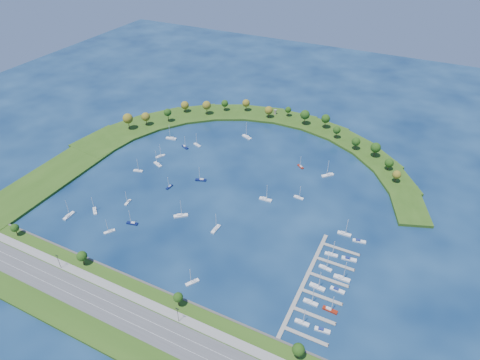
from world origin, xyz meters
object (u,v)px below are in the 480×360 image
at_px(moored_boat_5, 95,211).
at_px(docked_boat_0, 302,322).
at_px(moored_boat_15, 138,170).
at_px(docked_boat_5, 337,290).
at_px(moored_boat_14, 265,199).
at_px(moored_boat_4, 158,164).
at_px(docked_boat_2, 311,302).
at_px(moored_boat_8, 299,197).
at_px(moored_boat_11, 160,156).
at_px(moored_boat_18, 216,229).
at_px(docked_boat_3, 330,309).
at_px(moored_boat_19, 181,215).
at_px(moored_boat_13, 185,147).
at_px(moored_boat_2, 201,180).
at_px(moored_boat_10, 328,175).
at_px(moored_boat_3, 171,138).
at_px(docked_boat_6, 325,268).
at_px(moored_boat_9, 109,231).
at_px(moored_boat_12, 69,215).
at_px(docked_boat_1, 322,330).
at_px(docked_boat_9, 349,259).
at_px(moored_boat_16, 192,282).
at_px(moored_boat_7, 197,145).
at_px(docked_boat_10, 344,233).
at_px(moored_boat_6, 301,166).
at_px(moored_boat_17, 169,186).
at_px(docked_boat_11, 359,241).
at_px(moored_boat_20, 247,137).
at_px(moored_boat_0, 128,202).
at_px(moored_boat_1, 132,223).
at_px(dock_system, 317,285).
at_px(harbor_tower, 275,112).
at_px(docked_boat_4, 317,287).
at_px(docked_boat_8, 331,254).

relative_size(moored_boat_5, docked_boat_0, 1.05).
relative_size(moored_boat_15, docked_boat_5, 1.31).
bearing_deg(moored_boat_14, moored_boat_4, 175.64).
bearing_deg(docked_boat_2, moored_boat_8, 115.52).
bearing_deg(moored_boat_14, moored_boat_11, 169.54).
distance_m(moored_boat_18, docked_boat_3, 87.63).
bearing_deg(docked_boat_3, moored_boat_19, 168.03).
height_order(moored_boat_13, moored_boat_19, moored_boat_19).
height_order(moored_boat_2, moored_boat_10, moored_boat_10).
xyz_separation_m(moored_boat_3, moored_boat_18, (91.39, -84.68, -0.03)).
relative_size(docked_boat_3, docked_boat_6, 1.04).
xyz_separation_m(moored_boat_9, moored_boat_10, (106.78, 122.53, 0.11)).
distance_m(moored_boat_12, docked_boat_0, 167.06).
distance_m(docked_boat_1, docked_boat_5, 27.68).
distance_m(moored_boat_9, moored_boat_12, 34.56).
distance_m(moored_boat_13, docked_boat_9, 169.20).
bearing_deg(moored_boat_16, moored_boat_7, -117.35).
distance_m(docked_boat_5, docked_boat_6, 16.31).
height_order(moored_boat_16, docked_boat_10, docked_boat_10).
xyz_separation_m(moored_boat_8, moored_boat_14, (-20.18, -12.41, 0.08)).
bearing_deg(docked_boat_3, moored_boat_6, 118.56).
bearing_deg(moored_boat_8, moored_boat_16, -99.47).
height_order(moored_boat_7, moored_boat_9, moored_boat_7).
height_order(moored_boat_17, docked_boat_11, moored_boat_17).
bearing_deg(moored_boat_20, moored_boat_0, 96.08).
relative_size(moored_boat_1, moored_boat_9, 1.06).
bearing_deg(moored_boat_16, dock_system, 147.27).
bearing_deg(moored_boat_9, moored_boat_12, -55.46).
bearing_deg(moored_boat_5, harbor_tower, -64.80).
xyz_separation_m(harbor_tower, moored_boat_20, (-6.25, -49.79, -3.38)).
bearing_deg(moored_boat_17, docked_boat_9, 89.51).
xyz_separation_m(moored_boat_16, docked_boat_4, (63.07, 27.56, 0.04)).
distance_m(docked_boat_4, docked_boat_8, 27.34).
height_order(moored_boat_3, docked_boat_11, moored_boat_3).
height_order(docked_boat_0, docked_boat_2, docked_boat_2).
bearing_deg(docked_boat_8, moored_boat_5, -173.63).
height_order(moored_boat_7, moored_boat_12, moored_boat_12).
bearing_deg(moored_boat_4, moored_boat_3, -47.57).
relative_size(moored_boat_3, moored_boat_11, 1.20).
relative_size(moored_boat_1, moored_boat_4, 0.87).
xyz_separation_m(moored_boat_5, docked_boat_11, (167.24, 50.26, -0.29)).
height_order(moored_boat_2, docked_boat_8, moored_boat_2).
height_order(moored_boat_20, docked_boat_0, moored_boat_20).
distance_m(moored_boat_12, docked_boat_6, 169.68).
height_order(moored_boat_6, moored_boat_10, moored_boat_10).
distance_m(moored_boat_7, moored_boat_17, 61.65).
relative_size(moored_boat_13, moored_boat_15, 1.05).
bearing_deg(moored_boat_10, moored_boat_20, -64.04).
bearing_deg(moored_boat_18, moored_boat_6, -12.20).
bearing_deg(moored_boat_2, moored_boat_17, 28.39).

